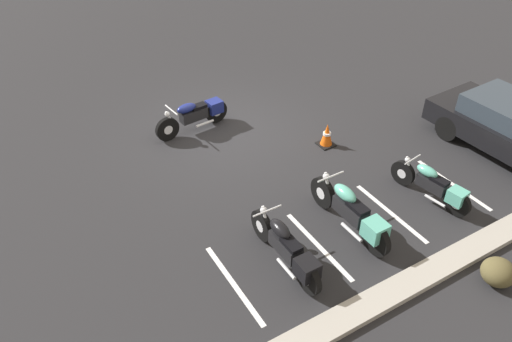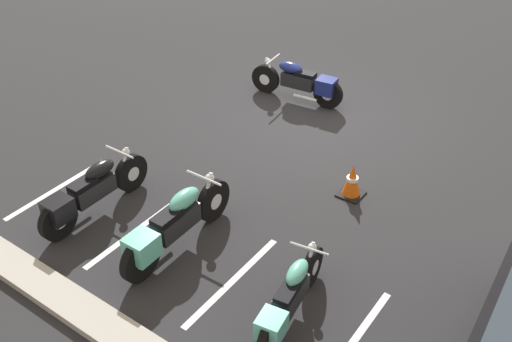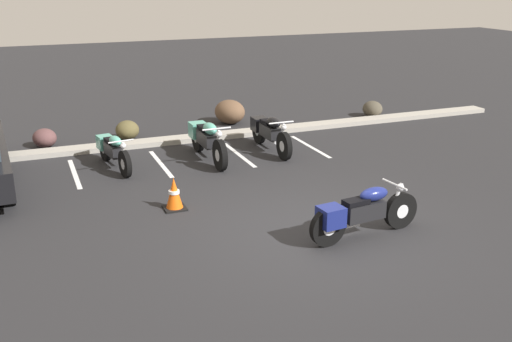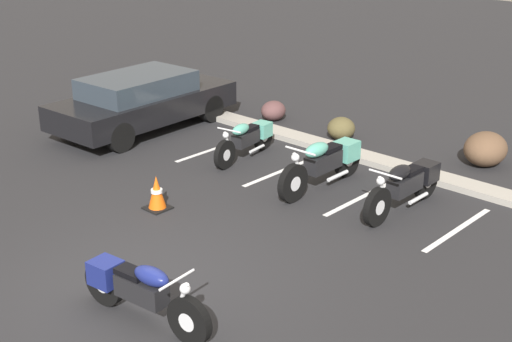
{
  "view_description": "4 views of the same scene",
  "coord_description": "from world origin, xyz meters",
  "px_view_note": "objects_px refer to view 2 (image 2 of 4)",
  "views": [
    {
      "loc": [
        4.99,
        9.92,
        7.01
      ],
      "look_at": [
        0.85,
        2.96,
        0.94
      ],
      "focal_mm": 35.0,
      "sensor_mm": 36.0,
      "label": 1
    },
    {
      "loc": [
        -5.25,
        9.31,
        6.09
      ],
      "look_at": [
        -0.5,
        2.67,
        0.4
      ],
      "focal_mm": 42.0,
      "sensor_mm": 36.0,
      "label": 2
    },
    {
      "loc": [
        -4.29,
        -8.16,
        4.12
      ],
      "look_at": [
        -0.5,
        1.27,
        0.73
      ],
      "focal_mm": 42.0,
      "sensor_mm": 36.0,
      "label": 3
    },
    {
      "loc": [
        6.94,
        -5.16,
        5.05
      ],
      "look_at": [
        0.07,
        2.23,
        1.1
      ],
      "focal_mm": 50.0,
      "sensor_mm": 36.0,
      "label": 4
    }
  ],
  "objects_px": {
    "parked_bike_2": "(90,192)",
    "parked_bike_0": "(289,298)",
    "motorcycle_navy_featured": "(301,82)",
    "parked_bike_1": "(173,225)",
    "traffic_cone": "(352,181)"
  },
  "relations": [
    {
      "from": "motorcycle_navy_featured",
      "to": "traffic_cone",
      "type": "relative_size",
      "value": 3.5
    },
    {
      "from": "motorcycle_navy_featured",
      "to": "parked_bike_1",
      "type": "distance_m",
      "value": 5.19
    },
    {
      "from": "parked_bike_0",
      "to": "traffic_cone",
      "type": "bearing_deg",
      "value": 3.17
    },
    {
      "from": "motorcycle_navy_featured",
      "to": "parked_bike_2",
      "type": "height_order",
      "value": "parked_bike_2"
    },
    {
      "from": "parked_bike_2",
      "to": "parked_bike_1",
      "type": "bearing_deg",
      "value": -85.27
    },
    {
      "from": "parked_bike_1",
      "to": "traffic_cone",
      "type": "distance_m",
      "value": 3.13
    },
    {
      "from": "parked_bike_0",
      "to": "parked_bike_1",
      "type": "bearing_deg",
      "value": 76.75
    },
    {
      "from": "parked_bike_0",
      "to": "parked_bike_1",
      "type": "height_order",
      "value": "parked_bike_1"
    },
    {
      "from": "traffic_cone",
      "to": "parked_bike_0",
      "type": "bearing_deg",
      "value": 102.26
    },
    {
      "from": "motorcycle_navy_featured",
      "to": "parked_bike_1",
      "type": "bearing_deg",
      "value": 94.76
    },
    {
      "from": "parked_bike_0",
      "to": "traffic_cone",
      "type": "relative_size",
      "value": 3.23
    },
    {
      "from": "motorcycle_navy_featured",
      "to": "traffic_cone",
      "type": "distance_m",
      "value": 3.41
    },
    {
      "from": "motorcycle_navy_featured",
      "to": "traffic_cone",
      "type": "xyz_separation_m",
      "value": [
        -2.48,
        2.34,
        -0.16
      ]
    },
    {
      "from": "parked_bike_1",
      "to": "traffic_cone",
      "type": "relative_size",
      "value": 3.85
    },
    {
      "from": "parked_bike_2",
      "to": "parked_bike_0",
      "type": "bearing_deg",
      "value": -90.37
    }
  ]
}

